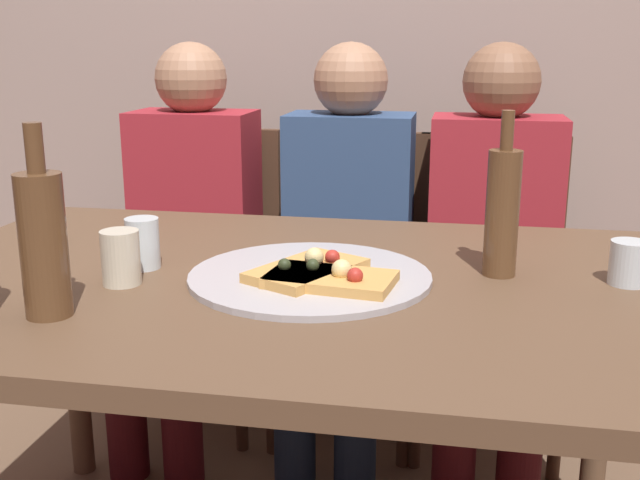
{
  "coord_description": "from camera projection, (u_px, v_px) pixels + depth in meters",
  "views": [
    {
      "loc": [
        0.33,
        -1.32,
        1.17
      ],
      "look_at": [
        0.06,
        0.09,
        0.79
      ],
      "focal_mm": 42.54,
      "sensor_mm": 36.0,
      "label": 1
    }
  ],
  "objects": [
    {
      "name": "tumbler_near",
      "position": [
        629.0,
        263.0,
        1.36
      ],
      "size": [
        0.07,
        0.07,
        0.08
      ],
      "primitive_type": "cylinder",
      "color": "silver",
      "rests_on": "dining_table"
    },
    {
      "name": "guest_by_wall",
      "position": [
        494.0,
        241.0,
        2.07
      ],
      "size": [
        0.36,
        0.56,
        1.17
      ],
      "rotation": [
        0.0,
        0.0,
        3.14
      ],
      "color": "maroon",
      "rests_on": "ground_plane"
    },
    {
      "name": "pizza_tray",
      "position": [
        310.0,
        277.0,
        1.4
      ],
      "size": [
        0.45,
        0.45,
        0.01
      ],
      "primitive_type": "cylinder",
      "color": "#ADADB2",
      "rests_on": "dining_table"
    },
    {
      "name": "back_wall",
      "position": [
        369.0,
        0.0,
        2.5
      ],
      "size": [
        6.0,
        0.1,
        2.6
      ],
      "primitive_type": "cube",
      "color": "gray",
      "rests_on": "ground_plane"
    },
    {
      "name": "tumbler_far",
      "position": [
        121.0,
        258.0,
        1.36
      ],
      "size": [
        0.07,
        0.07,
        0.1
      ],
      "primitive_type": "cylinder",
      "color": "beige",
      "rests_on": "dining_table"
    },
    {
      "name": "guest_in_sweater",
      "position": [
        186.0,
        226.0,
        2.23
      ],
      "size": [
        0.36,
        0.56,
        1.17
      ],
      "rotation": [
        0.0,
        0.0,
        3.14
      ],
      "color": "maroon",
      "rests_on": "ground_plane"
    },
    {
      "name": "water_bottle",
      "position": [
        502.0,
        210.0,
        1.4
      ],
      "size": [
        0.06,
        0.06,
        0.31
      ],
      "color": "brown",
      "rests_on": "dining_table"
    },
    {
      "name": "wine_bottle",
      "position": [
        43.0,
        242.0,
        1.18
      ],
      "size": [
        0.07,
        0.07,
        0.31
      ],
      "color": "brown",
      "rests_on": "dining_table"
    },
    {
      "name": "chair_right",
      "position": [
        489.0,
        270.0,
        2.25
      ],
      "size": [
        0.44,
        0.44,
        0.9
      ],
      "rotation": [
        0.0,
        0.0,
        3.14
      ],
      "color": "#472D1E",
      "rests_on": "ground_plane"
    },
    {
      "name": "pizza_slice_last",
      "position": [
        332.0,
        278.0,
        1.33
      ],
      "size": [
        0.23,
        0.16,
        0.05
      ],
      "color": "tan",
      "rests_on": "pizza_tray"
    },
    {
      "name": "pizza_slice_extra",
      "position": [
        308.0,
        269.0,
        1.38
      ],
      "size": [
        0.22,
        0.26,
        0.05
      ],
      "color": "tan",
      "rests_on": "pizza_tray"
    },
    {
      "name": "chair_left",
      "position": [
        205.0,
        254.0,
        2.41
      ],
      "size": [
        0.44,
        0.44,
        0.9
      ],
      "rotation": [
        0.0,
        0.0,
        3.14
      ],
      "color": "#472D1E",
      "rests_on": "ground_plane"
    },
    {
      "name": "guest_in_beanie",
      "position": [
        345.0,
        234.0,
        2.15
      ],
      "size": [
        0.36,
        0.56,
        1.17
      ],
      "rotation": [
        0.0,
        0.0,
        3.14
      ],
      "color": "navy",
      "rests_on": "ground_plane"
    },
    {
      "name": "wine_glass",
      "position": [
        143.0,
        243.0,
        1.46
      ],
      "size": [
        0.06,
        0.06,
        0.1
      ],
      "primitive_type": "cylinder",
      "color": "silver",
      "rests_on": "dining_table"
    },
    {
      "name": "chair_middle",
      "position": [
        352.0,
        262.0,
        2.32
      ],
      "size": [
        0.44,
        0.44,
        0.9
      ],
      "rotation": [
        0.0,
        0.0,
        3.14
      ],
      "color": "#472D1E",
      "rests_on": "ground_plane"
    },
    {
      "name": "dining_table",
      "position": [
        279.0,
        314.0,
        1.44
      ],
      "size": [
        1.48,
        0.98,
        0.74
      ],
      "color": "brown",
      "rests_on": "ground_plane"
    }
  ]
}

